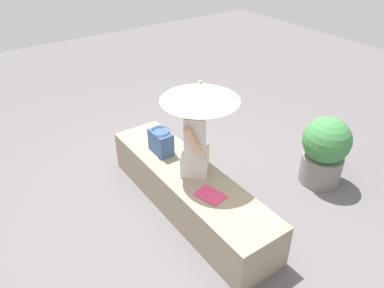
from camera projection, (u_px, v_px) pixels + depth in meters
ground_plane at (189, 208)px, 4.32m from camera, size 14.00×14.00×0.00m
stone_bench at (189, 191)px, 4.19m from camera, size 2.43×0.61×0.50m
person_seated at (195, 139)px, 3.90m from camera, size 0.48×0.46×0.90m
parasol at (200, 92)px, 3.63m from camera, size 0.80×0.80×1.04m
handbag_black at (161, 142)px, 4.32m from camera, size 0.30×0.22×0.29m
magazine at (210, 195)px, 3.74m from camera, size 0.32×0.26×0.01m
planter_near at (325, 150)px, 4.51m from camera, size 0.57×0.57×0.88m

